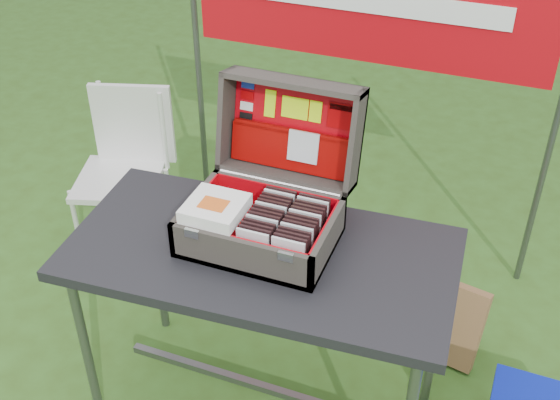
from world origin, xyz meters
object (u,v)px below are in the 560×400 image
at_px(table, 263,335).
at_px(chair, 119,182).
at_px(cardboard_box, 442,319).
at_px(suitcase, 266,176).

relative_size(table, chair, 1.52).
xyz_separation_m(table, cardboard_box, (0.59, 0.57, -0.23)).
relative_size(suitcase, cardboard_box, 1.41).
height_order(suitcase, chair, suitcase).
xyz_separation_m(suitcase, chair, (-1.01, 0.58, -0.63)).
height_order(chair, cardboard_box, chair).
relative_size(chair, cardboard_box, 2.37).
bearing_deg(table, suitcase, 96.45).
xyz_separation_m(chair, cardboard_box, (1.62, -0.11, -0.25)).
height_order(table, chair, chair).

